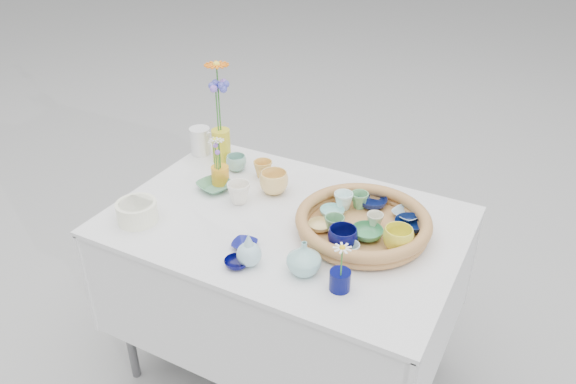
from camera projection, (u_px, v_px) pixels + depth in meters
The scene contains 34 objects.
ground at pixel (286, 366), 2.43m from camera, with size 80.00×80.00×0.00m, color gray.
display_table at pixel (286, 366), 2.43m from camera, with size 1.26×0.86×0.77m, color silver, non-canonical shape.
wicker_tray at pixel (363, 224), 1.95m from camera, with size 0.47×0.47×0.08m, color olive, non-canonical shape.
tray_ceramic_0 at pixel (372, 202), 2.08m from camera, with size 0.11×0.11×0.03m, color #0A1445.
tray_ceramic_1 at pixel (410, 225), 1.95m from camera, with size 0.11×0.11×0.03m, color #071340.
tray_ceramic_2 at pixel (398, 239), 1.84m from camera, with size 0.10×0.10×0.08m, color yellow.
tray_ceramic_3 at pixel (367, 233), 1.91m from camera, with size 0.11×0.11×0.03m, color #3C8853.
tray_ceramic_4 at pixel (334, 225), 1.92m from camera, with size 0.07×0.07×0.07m, color #5B9464.
tray_ceramic_5 at pixel (332, 212), 2.02m from camera, with size 0.09×0.09×0.03m, color #82C7BF.
tray_ceramic_6 at pixel (343, 201), 2.06m from camera, with size 0.07×0.07×0.07m, color white.
tray_ceramic_7 at pixel (375, 221), 1.95m from camera, with size 0.06×0.06×0.06m, color beige.
tray_ceramic_8 at pixel (408, 214), 2.02m from camera, with size 0.10×0.10×0.03m, color #95B9CC.
tray_ceramic_9 at pixel (343, 239), 1.84m from camera, with size 0.10×0.10×0.08m, color #060840.
tray_ceramic_10 at pixel (320, 226), 1.95m from camera, with size 0.08×0.08×0.03m, color #E2C278.
tray_ceramic_11 at pixel (350, 251), 1.80m from camera, with size 0.06×0.06×0.06m, color #ADD7D3.
tray_ceramic_12 at pixel (360, 200), 2.07m from camera, with size 0.07×0.07×0.06m, color #63A86C.
loose_ceramic_0 at pixel (263, 169), 2.30m from camera, with size 0.08×0.08×0.07m, color gold.
loose_ceramic_1 at pixel (274, 183), 2.19m from camera, with size 0.11×0.11×0.09m, color #F0C46E.
loose_ceramic_2 at pixel (215, 186), 2.22m from camera, with size 0.13×0.13×0.03m, color #53926A.
loose_ceramic_3 at pixel (239, 193), 2.12m from camera, with size 0.09×0.09×0.08m, color white.
loose_ceramic_4 at pixel (245, 245), 1.89m from camera, with size 0.08×0.08×0.02m, color navy.
loose_ceramic_5 at pixel (236, 163), 2.35m from camera, with size 0.08×0.08×0.07m, color #7FB3A3.
loose_ceramic_6 at pixel (237, 263), 1.80m from camera, with size 0.08×0.08×0.03m, color #03043C.
fluted_bowl at pixel (137, 212), 2.02m from camera, with size 0.15×0.15×0.08m, color white, non-canonical shape.
bud_vase_paleblue at pixel (249, 249), 1.78m from camera, with size 0.08×0.08×0.13m, color #9AC1CD, non-canonical shape.
bud_vase_seafoam at pixel (304, 258), 1.75m from camera, with size 0.11×0.11×0.12m, color #8DC4BE.
bud_vase_cobalt at pixel (340, 280), 1.70m from camera, with size 0.07×0.07×0.07m, color #040848.
single_daisy at pixel (342, 262), 1.64m from camera, with size 0.06×0.06×0.12m, color white, non-canonical shape.
tall_vase_yellow at pixel (221, 146), 2.40m from camera, with size 0.08×0.08×0.15m, color gold.
gerbera at pixel (219, 98), 2.29m from camera, with size 0.12×0.12×0.30m, color orange, non-canonical shape.
hydrangea at pixel (217, 109), 2.31m from camera, with size 0.08×0.08×0.27m, color #474CBE, non-canonical shape.
white_pitcher at pixel (200, 141), 2.47m from camera, with size 0.13×0.09×0.12m, color silver, non-canonical shape.
daisy_cup at pixel (220, 175), 2.25m from camera, with size 0.07×0.07×0.08m, color orange.
daisy_posy at pixel (216, 154), 2.19m from camera, with size 0.07×0.07×0.13m, color white, non-canonical shape.
Camera 1 is at (0.81, -1.50, 1.89)m, focal length 35.00 mm.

